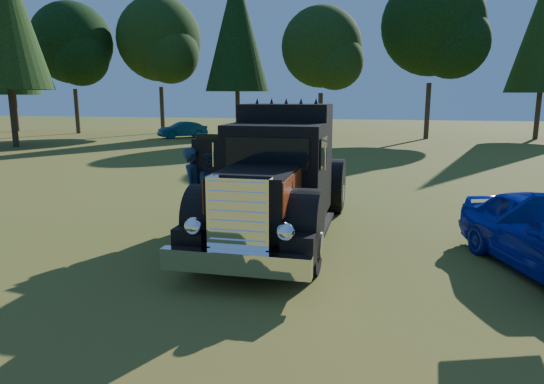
{
  "coord_description": "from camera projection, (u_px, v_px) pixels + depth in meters",
  "views": [
    {
      "loc": [
        0.78,
        -8.49,
        3.18
      ],
      "look_at": [
        -1.42,
        1.16,
        1.22
      ],
      "focal_mm": 32.0,
      "sensor_mm": 36.0,
      "label": 1
    }
  ],
  "objects": [
    {
      "name": "spectator_near",
      "position": [
        194.0,
        189.0,
        11.51
      ],
      "size": [
        0.49,
        0.74,
        2.01
      ],
      "primitive_type": "imported",
      "rotation": [
        0.0,
        0.0,
        1.58
      ],
      "color": "#202E4C",
      "rests_on": "ground"
    },
    {
      "name": "ground",
      "position": [
        333.0,
        272.0,
        8.91
      ],
      "size": [
        120.0,
        120.0,
        0.0
      ],
      "primitive_type": "plane",
      "color": "#425E1B",
      "rests_on": "ground"
    },
    {
      "name": "spectator_far",
      "position": [
        215.0,
        191.0,
        11.47
      ],
      "size": [
        1.2,
        1.14,
        1.95
      ],
      "primitive_type": "imported",
      "rotation": [
        0.0,
        0.0,
        0.58
      ],
      "color": "#20244B",
      "rests_on": "ground"
    },
    {
      "name": "treeline",
      "position": [
        338.0,
        31.0,
        34.19
      ],
      "size": [
        72.1,
        24.04,
        13.84
      ],
      "color": "#2D2116",
      "rests_on": "ground"
    },
    {
      "name": "diamond_t_truck",
      "position": [
        278.0,
        183.0,
        10.82
      ],
      "size": [
        3.37,
        7.16,
        3.0
      ],
      "color": "black",
      "rests_on": "ground"
    },
    {
      "name": "distant_teal_car",
      "position": [
        183.0,
        130.0,
        37.58
      ],
      "size": [
        3.56,
        3.49,
        1.22
      ],
      "primitive_type": "imported",
      "rotation": [
        0.0,
        0.0,
        -0.81
      ],
      "color": "#093832",
      "rests_on": "ground"
    }
  ]
}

